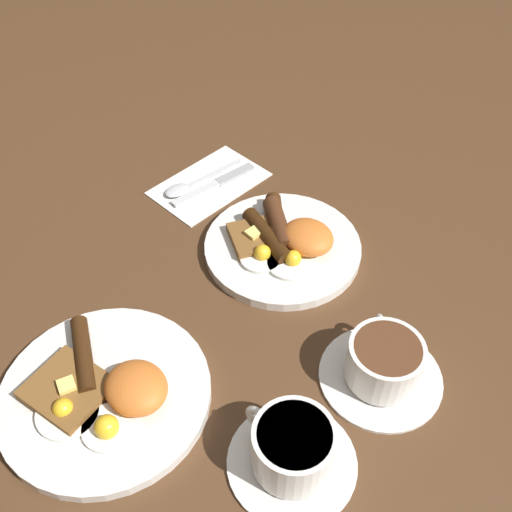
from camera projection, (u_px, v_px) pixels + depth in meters
The scene contains 8 objects.
ground_plane at pixel (282, 251), 0.91m from camera, with size 3.00×3.00×0.00m, color #4C301C.
breakfast_plate_near at pixel (283, 243), 0.90m from camera, with size 0.24×0.24×0.05m.
breakfast_plate_far at pixel (105, 393), 0.73m from camera, with size 0.26×0.26×0.05m.
teacup_near at pixel (383, 365), 0.74m from camera, with size 0.16×0.16×0.07m.
teacup_far at pixel (292, 450), 0.66m from camera, with size 0.15×0.15×0.07m.
napkin at pixel (209, 183), 1.02m from camera, with size 0.12×0.19×0.01m, color white.
knife at pixel (218, 182), 1.02m from camera, with size 0.03×0.17×0.01m.
spoon at pixel (186, 186), 1.01m from camera, with size 0.03×0.16×0.01m.
Camera 1 is at (-0.43, 0.47, 0.65)m, focal length 42.00 mm.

